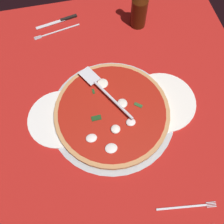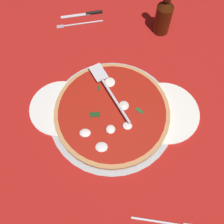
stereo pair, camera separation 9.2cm
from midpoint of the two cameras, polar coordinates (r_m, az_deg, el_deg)
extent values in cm
cube|color=#A91B16|center=(96.77, 3.40, 2.18)|extent=(109.65, 109.65, 0.80)
cylinder|color=#ABB2B6|center=(93.34, 2.81, -0.69)|extent=(45.26, 45.26, 0.99)
cylinder|color=white|center=(96.49, 14.32, -0.34)|extent=(24.74, 24.74, 1.00)
cylinder|color=white|center=(95.37, -8.66, 0.64)|extent=(22.45, 22.45, 1.00)
cylinder|color=tan|center=(92.09, 2.84, -0.33)|extent=(41.27, 41.27, 1.78)
cylinder|color=#A31B0F|center=(91.16, 2.87, -0.05)|extent=(38.32, 38.32, 0.30)
ellipsoid|color=silver|center=(91.53, 5.48, 1.13)|extent=(3.66, 3.79, 1.24)
ellipsoid|color=white|center=(87.44, 2.68, -4.15)|extent=(3.26, 3.29, 1.34)
ellipsoid|color=white|center=(88.55, 6.37, -3.36)|extent=(3.33, 2.95, 0.99)
ellipsoid|color=white|center=(87.11, -2.98, -4.96)|extent=(3.82, 3.11, 1.10)
ellipsoid|color=white|center=(96.20, 2.22, 6.32)|extent=(4.02, 4.22, 0.87)
ellipsoid|color=white|center=(85.46, 0.76, -8.07)|extent=(4.14, 3.52, 0.91)
cube|color=#1D441D|center=(95.12, -0.17, 5.01)|extent=(0.84, 2.04, 0.30)
cube|color=#183E18|center=(90.11, -0.90, -0.87)|extent=(3.49, 1.95, 0.30)
cube|color=#265327|center=(91.85, 8.88, 0.01)|extent=(3.09, 2.83, 0.30)
cube|color=silver|center=(97.25, -0.29, 8.48)|extent=(7.76, 8.73, 0.30)
cylinder|color=silver|center=(90.95, 3.88, 2.35)|extent=(10.81, 17.87, 1.00)
cube|color=white|center=(120.62, -4.22, 19.48)|extent=(18.22, 14.49, 0.60)
cube|color=silver|center=(118.49, -4.03, 18.76)|extent=(16.95, 3.94, 0.25)
cube|color=silver|center=(118.76, -9.14, 18.18)|extent=(2.99, 0.80, 0.25)
cube|color=silver|center=(118.45, -9.11, 18.03)|extent=(2.99, 0.80, 0.25)
cube|color=silver|center=(118.14, -9.09, 17.88)|extent=(2.99, 0.80, 0.25)
cube|color=silver|center=(117.83, -9.06, 17.73)|extent=(2.99, 0.80, 0.25)
cube|color=black|center=(122.46, -1.68, 20.93)|extent=(7.53, 2.63, 0.80)
cube|color=silver|center=(122.05, -5.80, 20.25)|extent=(13.05, 3.92, 0.25)
cube|color=silver|center=(86.19, 13.15, -22.83)|extent=(15.59, 2.61, 0.25)
cube|color=silver|center=(88.59, 19.57, -22.60)|extent=(3.00, 0.61, 0.25)
cylinder|color=#3D1707|center=(114.34, 13.52, 19.00)|extent=(6.70, 6.70, 12.92)
cone|color=#3D1707|center=(108.90, 14.49, 21.98)|extent=(6.70, 6.70, 3.41)
camera|label=1|loc=(0.05, -87.12, 5.93)|focal=41.42mm
camera|label=2|loc=(0.05, 92.88, -5.93)|focal=41.42mm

